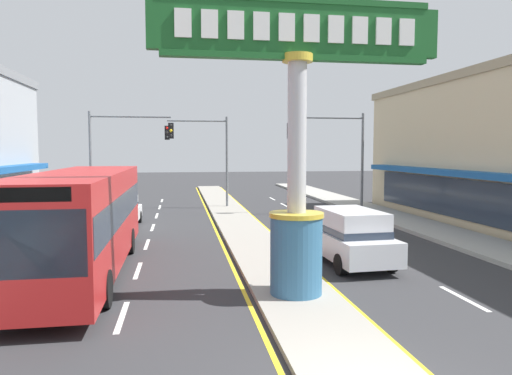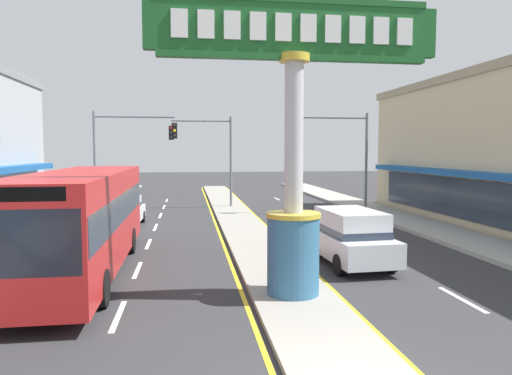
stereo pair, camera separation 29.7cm
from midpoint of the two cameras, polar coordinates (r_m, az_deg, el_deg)
name	(u,v)px [view 1 (the left image)]	position (r m, az deg, el deg)	size (l,w,h in m)	color
median_strip	(238,224)	(25.03, -2.47, -4.41)	(2.22, 52.00, 0.14)	gray
sidewalk_left	(45,235)	(23.72, -24.37, -5.25)	(2.78, 60.00, 0.18)	#9E9B93
sidewalk_right	(419,225)	(25.83, 18.63, -4.32)	(2.78, 60.00, 0.18)	#9E9B93
lane_markings	(242,230)	(23.71, -2.09, -5.06)	(8.96, 52.00, 0.01)	silver
district_sign	(297,155)	(12.40, 4.24, 3.91)	(7.57, 1.44, 7.66)	#33668C
traffic_light_left_side	(122,145)	(28.96, -16.12, 4.92)	(4.86, 0.46, 6.20)	slate
traffic_light_right_side	(335,145)	(29.30, 9.21, 5.03)	(4.86, 0.46, 6.20)	slate
traffic_light_median_far	(205,146)	(32.15, -6.45, 4.92)	(4.20, 0.46, 6.20)	slate
bus_near_right_lane	(82,216)	(15.98, -20.63, -3.24)	(2.61, 11.21, 3.26)	#B21E1E
sedan_far_right_lane	(120,211)	(25.52, -16.29, -2.78)	(1.93, 4.35, 1.53)	white
suv_near_left_lane	(349,236)	(16.81, 10.64, -5.71)	(2.16, 4.70, 1.90)	silver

